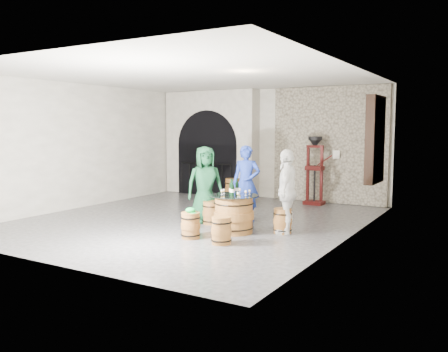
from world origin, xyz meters
The scene contains 31 objects.
ground centered at (0.00, 0.00, 0.00)m, with size 8.00×8.00×0.00m, color #2B2B2E.
wall_back centered at (0.00, 4.00, 1.60)m, with size 8.00×8.00×0.00m, color beige.
wall_front centered at (0.00, -4.00, 1.60)m, with size 8.00×8.00×0.00m, color beige.
wall_left centered at (-3.50, 0.00, 1.60)m, with size 8.00×8.00×0.00m, color beige.
wall_right centered at (3.50, 0.00, 1.60)m, with size 8.00×8.00×0.00m, color beige.
ceiling centered at (0.00, 0.00, 3.20)m, with size 8.00×8.00×0.00m, color beige.
stone_facing_panel centered at (1.80, 3.94, 1.60)m, with size 3.20×0.12×3.18m, color #9E947E.
arched_opening centered at (-1.90, 3.74, 1.58)m, with size 3.10×0.60×3.19m.
shuttered_window centered at (3.38, 2.40, 1.80)m, with size 0.23×1.10×2.00m.
barrel_table centered at (1.40, -0.66, 0.37)m, with size 0.97×0.97×0.75m.
barrel_stool_left centered at (0.57, -0.18, 0.24)m, with size 0.38×0.38×0.49m.
barrel_stool_far centered at (1.13, 0.26, 0.24)m, with size 0.38×0.38×0.49m.
barrel_stool_right centered at (2.26, -0.23, 0.24)m, with size 0.38×0.38×0.49m.
barrel_stool_near_right centered at (1.67, -1.58, 0.24)m, with size 0.38×0.38×0.49m.
barrel_stool_near_left centered at (0.95, -1.51, 0.24)m, with size 0.38×0.38×0.49m.
green_cap centered at (0.95, -1.51, 0.53)m, with size 0.23×0.19×0.10m.
person_green centered at (0.33, -0.05, 0.84)m, with size 0.82×0.53×1.67m, color #113E22.
person_blue centered at (1.04, 0.54, 0.84)m, with size 0.62×0.40×1.69m, color navy.
person_white centered at (2.33, -0.20, 0.83)m, with size 0.97×0.41×1.66m, color silver.
wine_bottle_left centered at (1.35, -0.69, 0.88)m, with size 0.08×0.08×0.32m.
wine_bottle_center centered at (1.43, -0.77, 0.88)m, with size 0.08×0.08×0.32m.
wine_bottle_right centered at (1.40, -0.53, 0.88)m, with size 0.08×0.08×0.32m.
tasting_glass_a centered at (1.15, -0.70, 0.80)m, with size 0.05×0.05×0.10m, color orange, non-canonical shape.
tasting_glass_b centered at (1.62, -0.58, 0.80)m, with size 0.05×0.05×0.10m, color orange, non-canonical shape.
tasting_glass_c centered at (1.36, -0.34, 0.80)m, with size 0.05×0.05×0.10m, color orange, non-canonical shape.
tasting_glass_d centered at (1.63, -0.43, 0.80)m, with size 0.05×0.05×0.10m, color orange, non-canonical shape.
tasting_glass_e centered at (1.61, -0.86, 0.80)m, with size 0.05×0.05×0.10m, color orange, non-canonical shape.
tasting_glass_f centered at (1.14, -0.60, 0.80)m, with size 0.05×0.05×0.10m, color orange, non-canonical shape.
side_barrel centered at (-0.62, 2.88, 0.32)m, with size 0.48×0.48×0.64m.
corking_press centered at (1.58, 3.46, 1.07)m, with size 0.75×0.42×1.84m.
control_box centered at (2.05, 3.86, 1.35)m, with size 0.18×0.10×0.22m, color silver.
Camera 1 is at (5.94, -8.72, 2.08)m, focal length 38.00 mm.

